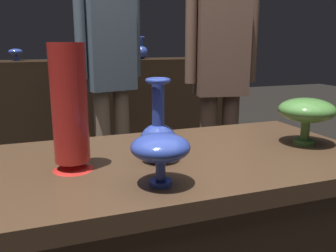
{
  "coord_description": "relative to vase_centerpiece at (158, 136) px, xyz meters",
  "views": [
    {
      "loc": [
        -0.39,
        -0.99,
        1.14
      ],
      "look_at": [
        -0.04,
        -0.01,
        0.9
      ],
      "focal_mm": 38.89,
      "sensor_mm": 36.0,
      "label": 1
    }
  ],
  "objects": [
    {
      "name": "vase_centerpiece",
      "position": [
        0.0,
        0.0,
        0.0
      ],
      "size": [
        0.11,
        0.11,
        0.24
      ],
      "color": "#2D429E",
      "rests_on": "display_plinth"
    },
    {
      "name": "vase_tall_behind",
      "position": [
        -0.24,
        0.01,
        0.09
      ],
      "size": [
        0.11,
        0.11,
        0.34
      ],
      "color": "red",
      "rests_on": "display_plinth"
    },
    {
      "name": "visitor_near_right",
      "position": [
        0.8,
        1.11,
        0.08
      ],
      "size": [
        0.46,
        0.23,
        1.63
      ],
      "rotation": [
        0.0,
        0.0,
        2.97
      ],
      "color": "brown",
      "rests_on": "ground_plane"
    },
    {
      "name": "vase_right_accent",
      "position": [
        -0.05,
        -0.17,
        0.02
      ],
      "size": [
        0.14,
        0.14,
        0.13
      ],
      "color": "#2D429E",
      "rests_on": "display_plinth"
    },
    {
      "name": "shelf_vase_right",
      "position": [
        0.59,
        2.21,
        0.18
      ],
      "size": [
        0.11,
        0.11,
        0.19
      ],
      "color": "#2D429E",
      "rests_on": "back_display_shelf"
    },
    {
      "name": "shelf_vase_left",
      "position": [
        -0.45,
        2.26,
        0.18
      ],
      "size": [
        0.11,
        0.11,
        0.1
      ],
      "color": "#2D429E",
      "rests_on": "back_display_shelf"
    },
    {
      "name": "vase_left_accent",
      "position": [
        0.53,
        0.0,
        0.04
      ],
      "size": [
        0.19,
        0.19,
        0.16
      ],
      "color": "#477A38",
      "rests_on": "display_plinth"
    },
    {
      "name": "shelf_vase_far_right",
      "position": [
        1.11,
        2.22,
        0.2
      ],
      "size": [
        0.12,
        0.12,
        0.16
      ],
      "color": "#2D429E",
      "rests_on": "back_display_shelf"
    },
    {
      "name": "visitor_center_back",
      "position": [
        0.16,
        1.5,
        0.1
      ],
      "size": [
        0.46,
        0.25,
        1.66
      ],
      "rotation": [
        0.0,
        0.0,
        3.4
      ],
      "color": "#846B56",
      "rests_on": "ground_plane"
    },
    {
      "name": "back_display_shelf",
      "position": [
        0.07,
        2.23,
        -0.38
      ],
      "size": [
        2.6,
        0.4,
        0.99
      ],
      "color": "black",
      "rests_on": "ground_plane"
    },
    {
      "name": "shelf_vase_center",
      "position": [
        0.07,
        2.26,
        0.18
      ],
      "size": [
        0.1,
        0.1,
        0.21
      ],
      "color": "red",
      "rests_on": "back_display_shelf"
    }
  ]
}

